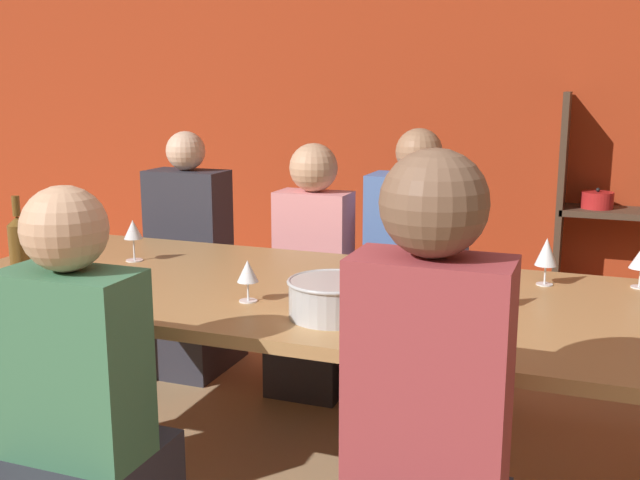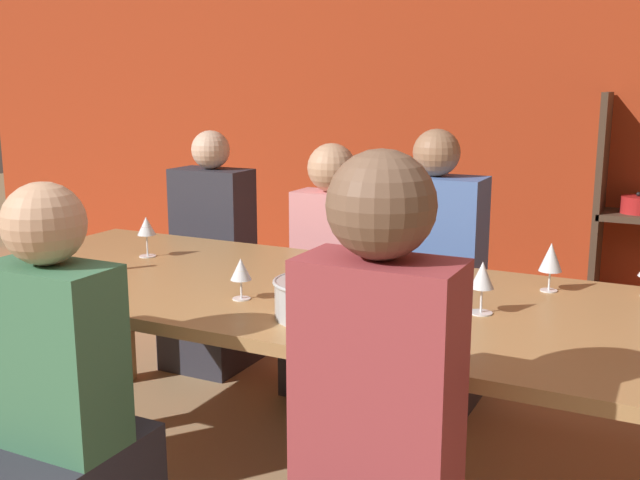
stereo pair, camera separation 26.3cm
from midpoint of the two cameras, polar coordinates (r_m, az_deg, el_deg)
The scene contains 14 objects.
wall_back_red at distance 4.74m, azimuth 16.50°, elevation 10.45°, with size 8.80×0.06×2.70m.
dining_table at distance 2.59m, azimuth 1.92°, elevation -5.20°, with size 2.65×1.07×0.74m.
mixing_bowl at distance 2.25m, azimuth 3.35°, elevation -4.42°, with size 0.28×0.28×0.12m.
wine_bottle_green at distance 2.82m, azimuth -18.72°, elevation -0.27°, with size 0.07×0.07×0.32m.
wine_glass_red_a at distance 3.06m, azimuth -10.73°, elevation 0.90°, with size 0.07×0.07×0.16m.
wine_glass_white_a at distance 2.35m, azimuth 15.44°, elevation -2.80°, with size 0.07×0.07×0.16m.
wine_glass_red_b at distance 2.67m, azimuth 19.91°, elevation -1.37°, with size 0.08×0.08×0.17m.
wine_glass_empty_a at distance 2.04m, azimuth 9.22°, elevation -4.46°, with size 0.08×0.08×0.17m.
wine_glass_white_b at distance 2.42m, azimuth -2.97°, elevation -2.40°, with size 0.07×0.07×0.14m.
cell_phone at distance 2.48m, azimuth 7.01°, elevation -4.29°, with size 0.12×0.17×0.01m.
person_near_a at distance 2.18m, azimuth -15.78°, elevation -15.32°, with size 0.36×0.45×1.19m.
person_far_a at distance 3.52m, azimuth 3.01°, elevation -4.36°, with size 0.34×0.43×1.16m.
person_far_b at distance 3.85m, azimuth -6.12°, elevation -3.06°, with size 0.39×0.49×1.20m.
person_far_c at distance 3.43m, azimuth 10.70°, elevation -4.94°, with size 0.43×0.54×1.24m.
Camera 2 is at (0.97, -0.78, 1.43)m, focal length 42.00 mm.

